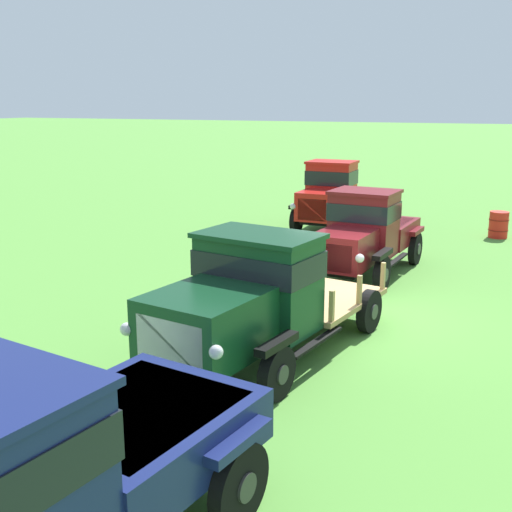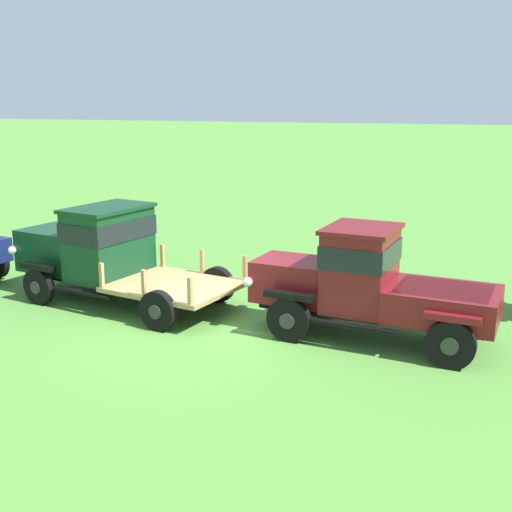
% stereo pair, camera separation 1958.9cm
% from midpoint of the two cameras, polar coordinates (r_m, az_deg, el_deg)
% --- Properties ---
extents(ground_plane, '(240.00, 240.00, 0.00)m').
position_cam_midpoint_polar(ground_plane, '(9.10, -36.34, -18.54)').
color(ground_plane, '#518E38').
extents(vintage_truck_foreground_near, '(5.72, 3.00, 2.23)m').
position_cam_midpoint_polar(vintage_truck_foreground_near, '(10.14, -95.46, -21.00)').
color(vintage_truck_foreground_near, black).
rests_on(vintage_truck_foreground_near, ground).
extents(vintage_truck_second_in_line, '(5.81, 3.05, 2.21)m').
position_cam_midpoint_polar(vintage_truck_second_in_line, '(8.87, -59.60, -15.35)').
color(vintage_truck_second_in_line, black).
rests_on(vintage_truck_second_in_line, ground).
extents(vintage_truck_midrow_center, '(4.90, 2.22, 2.21)m').
position_cam_midpoint_polar(vintage_truck_midrow_center, '(10.85, -24.70, -5.56)').
color(vintage_truck_midrow_center, black).
rests_on(vintage_truck_midrow_center, ground).
extents(vintage_truck_far_side, '(4.81, 1.96, 2.37)m').
position_cam_midpoint_polar(vintage_truck_far_side, '(16.12, -17.23, 1.49)').
color(vintage_truck_far_side, black).
rests_on(vintage_truck_far_side, ground).
extents(oil_drum_beside_row, '(0.63, 0.63, 0.86)m').
position_cam_midpoint_polar(oil_drum_beside_row, '(14.51, 2.43, -2.45)').
color(oil_drum_beside_row, red).
rests_on(oil_drum_beside_row, ground).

